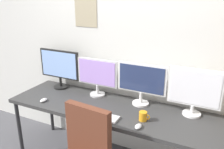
{
  "coord_description": "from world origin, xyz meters",
  "views": [
    {
      "loc": [
        1.02,
        -1.43,
        1.9
      ],
      "look_at": [
        0.0,
        0.65,
        1.09
      ],
      "focal_mm": 38.14,
      "sensor_mm": 36.0,
      "label": 1
    }
  ],
  "objects_px": {
    "desk": "(110,111)",
    "monitor_center_left": "(97,75)",
    "keyboard_main": "(99,116)",
    "mouse_left_side": "(44,100)",
    "mouse_right_side": "(138,126)",
    "coffee_mug": "(143,116)",
    "monitor_far_right": "(194,90)",
    "monitor_center_right": "(142,81)",
    "monitor_far_left": "(60,66)"
  },
  "relations": [
    {
      "from": "mouse_left_side",
      "to": "mouse_right_side",
      "type": "height_order",
      "value": "same"
    },
    {
      "from": "monitor_center_right",
      "to": "mouse_left_side",
      "type": "relative_size",
      "value": 5.55
    },
    {
      "from": "keyboard_main",
      "to": "mouse_left_side",
      "type": "bearing_deg",
      "value": 178.09
    },
    {
      "from": "keyboard_main",
      "to": "coffee_mug",
      "type": "relative_size",
      "value": 3.69
    },
    {
      "from": "desk",
      "to": "monitor_center_right",
      "type": "height_order",
      "value": "monitor_center_right"
    },
    {
      "from": "desk",
      "to": "coffee_mug",
      "type": "bearing_deg",
      "value": -15.05
    },
    {
      "from": "mouse_left_side",
      "to": "mouse_right_side",
      "type": "bearing_deg",
      "value": -2.55
    },
    {
      "from": "monitor_far_left",
      "to": "mouse_right_side",
      "type": "xyz_separation_m",
      "value": [
        1.22,
        -0.47,
        -0.26
      ]
    },
    {
      "from": "monitor_center_right",
      "to": "mouse_right_side",
      "type": "distance_m",
      "value": 0.55
    },
    {
      "from": "desk",
      "to": "monitor_center_left",
      "type": "xyz_separation_m",
      "value": [
        -0.27,
        0.21,
        0.3
      ]
    },
    {
      "from": "monitor_center_left",
      "to": "coffee_mug",
      "type": "relative_size",
      "value": 4.73
    },
    {
      "from": "monitor_center_right",
      "to": "keyboard_main",
      "type": "height_order",
      "value": "monitor_center_right"
    },
    {
      "from": "mouse_right_side",
      "to": "coffee_mug",
      "type": "distance_m",
      "value": 0.15
    },
    {
      "from": "monitor_center_right",
      "to": "coffee_mug",
      "type": "relative_size",
      "value": 5.02
    },
    {
      "from": "mouse_right_side",
      "to": "mouse_left_side",
      "type": "bearing_deg",
      "value": 177.45
    },
    {
      "from": "monitor_center_left",
      "to": "monitor_center_right",
      "type": "distance_m",
      "value": 0.54
    },
    {
      "from": "monitor_center_right",
      "to": "coffee_mug",
      "type": "distance_m",
      "value": 0.41
    },
    {
      "from": "monitor_center_right",
      "to": "mouse_right_side",
      "type": "xyz_separation_m",
      "value": [
        0.14,
        -0.47,
        -0.25
      ]
    },
    {
      "from": "monitor_far_right",
      "to": "mouse_left_side",
      "type": "distance_m",
      "value": 1.6
    },
    {
      "from": "desk",
      "to": "monitor_far_left",
      "type": "height_order",
      "value": "monitor_far_left"
    },
    {
      "from": "monitor_far_left",
      "to": "mouse_right_side",
      "type": "relative_size",
      "value": 5.76
    },
    {
      "from": "monitor_center_left",
      "to": "mouse_right_side",
      "type": "distance_m",
      "value": 0.86
    },
    {
      "from": "monitor_far_left",
      "to": "mouse_left_side",
      "type": "xyz_separation_m",
      "value": [
        0.08,
        -0.42,
        -0.26
      ]
    },
    {
      "from": "mouse_right_side",
      "to": "coffee_mug",
      "type": "relative_size",
      "value": 0.91
    },
    {
      "from": "mouse_right_side",
      "to": "monitor_center_right",
      "type": "bearing_deg",
      "value": 107.12
    },
    {
      "from": "desk",
      "to": "mouse_right_side",
      "type": "relative_size",
      "value": 23.43
    },
    {
      "from": "keyboard_main",
      "to": "mouse_right_side",
      "type": "distance_m",
      "value": 0.41
    },
    {
      "from": "monitor_far_right",
      "to": "mouse_right_side",
      "type": "distance_m",
      "value": 0.66
    },
    {
      "from": "keyboard_main",
      "to": "mouse_left_side",
      "type": "distance_m",
      "value": 0.73
    },
    {
      "from": "coffee_mug",
      "to": "monitor_center_right",
      "type": "bearing_deg",
      "value": 113.45
    },
    {
      "from": "desk",
      "to": "mouse_left_side",
      "type": "bearing_deg",
      "value": -164.15
    },
    {
      "from": "desk",
      "to": "monitor_far_left",
      "type": "bearing_deg",
      "value": 165.22
    },
    {
      "from": "monitor_center_right",
      "to": "keyboard_main",
      "type": "bearing_deg",
      "value": -121.24
    },
    {
      "from": "mouse_right_side",
      "to": "coffee_mug",
      "type": "height_order",
      "value": "coffee_mug"
    },
    {
      "from": "monitor_far_right",
      "to": "keyboard_main",
      "type": "distance_m",
      "value": 0.95
    },
    {
      "from": "monitor_far_left",
      "to": "monitor_far_right",
      "type": "height_order",
      "value": "monitor_far_left"
    },
    {
      "from": "mouse_left_side",
      "to": "mouse_right_side",
      "type": "relative_size",
      "value": 1.0
    },
    {
      "from": "coffee_mug",
      "to": "monitor_far_left",
      "type": "bearing_deg",
      "value": 165.13
    },
    {
      "from": "keyboard_main",
      "to": "monitor_far_right",
      "type": "bearing_deg",
      "value": 28.79
    },
    {
      "from": "monitor_center_right",
      "to": "monitor_far_right",
      "type": "height_order",
      "value": "monitor_far_right"
    },
    {
      "from": "desk",
      "to": "mouse_right_side",
      "type": "bearing_deg",
      "value": -31.86
    },
    {
      "from": "coffee_mug",
      "to": "keyboard_main",
      "type": "bearing_deg",
      "value": -163.57
    },
    {
      "from": "monitor_far_right",
      "to": "keyboard_main",
      "type": "bearing_deg",
      "value": -151.21
    },
    {
      "from": "mouse_left_side",
      "to": "coffee_mug",
      "type": "bearing_deg",
      "value": 4.85
    },
    {
      "from": "keyboard_main",
      "to": "mouse_left_side",
      "type": "height_order",
      "value": "mouse_left_side"
    },
    {
      "from": "monitor_center_left",
      "to": "monitor_center_right",
      "type": "height_order",
      "value": "monitor_center_right"
    },
    {
      "from": "keyboard_main",
      "to": "mouse_left_side",
      "type": "relative_size",
      "value": 4.08
    },
    {
      "from": "monitor_center_right",
      "to": "monitor_center_left",
      "type": "bearing_deg",
      "value": -180.0
    },
    {
      "from": "monitor_center_left",
      "to": "keyboard_main",
      "type": "bearing_deg",
      "value": -58.76
    },
    {
      "from": "monitor_center_left",
      "to": "monitor_far_left",
      "type": "bearing_deg",
      "value": 179.99
    }
  ]
}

